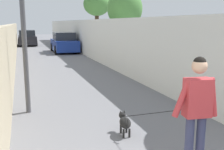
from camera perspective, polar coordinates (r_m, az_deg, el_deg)
ground_plane at (r=15.76m, az=-11.50°, el=2.58°), size 80.00×80.00×0.00m
wall_left at (r=13.53m, az=-20.80°, el=5.36°), size 48.00×0.30×2.18m
fence_right at (r=14.21m, az=-0.81°, el=6.89°), size 48.00×0.30×2.46m
tree_right_near at (r=15.58m, az=2.74°, el=13.76°), size 1.99×1.99×4.12m
tree_right_far at (r=21.31m, az=-3.26°, el=14.61°), size 2.05×2.05×4.56m
person_skateboarder at (r=4.07m, az=17.64°, el=-6.17°), size 0.27×0.72×1.72m
dog at (r=5.55m, az=2.78°, el=-9.93°), size 2.00×0.58×1.06m
car_near at (r=21.27m, az=-10.12°, el=6.71°), size 3.89×1.80×1.54m
car_far at (r=28.64m, az=-17.60°, el=7.44°), size 3.94×1.80×1.54m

